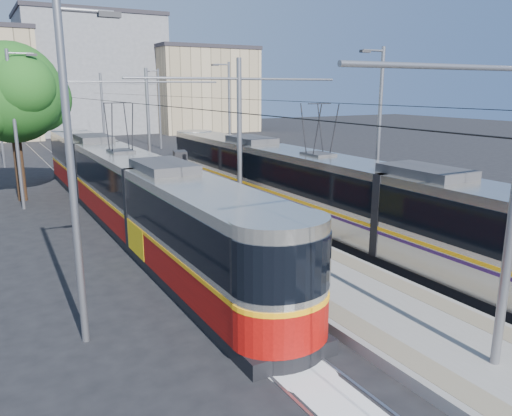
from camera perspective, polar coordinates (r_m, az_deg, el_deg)
ground at (r=15.00m, az=12.79°, el=-11.01°), size 160.00×160.00×0.00m
platform at (r=29.18m, az=-10.05°, el=1.49°), size 4.00×50.00×0.30m
tactile_strip_left at (r=28.71m, az=-12.79°, el=1.49°), size 0.70×50.00×0.01m
tactile_strip_right at (r=29.64m, az=-7.42°, el=2.09°), size 0.70×50.00×0.01m
rails at (r=29.21m, az=-10.04°, el=1.24°), size 8.71×70.00×0.03m
track_arrow at (r=10.94m, az=8.98°, el=-20.81°), size 1.20×5.00×0.01m
tram_left at (r=23.88m, az=-14.94°, el=2.39°), size 2.43×29.26×5.50m
tram_right at (r=22.20m, az=6.99°, el=2.31°), size 2.43×29.96×5.50m
catenary at (r=25.93m, az=-8.31°, el=9.84°), size 9.20×70.00×7.00m
street_lamps at (r=32.42m, az=-12.76°, el=9.77°), size 15.18×38.22×8.00m
shelter at (r=27.40m, az=-8.60°, el=3.94°), size 0.98×1.30×2.55m
tree at (r=30.54m, az=-25.54°, el=11.62°), size 5.90×5.45×8.57m
building_centre at (r=75.57m, az=-18.26°, el=14.32°), size 18.36×14.28×15.96m
building_right at (r=74.04m, az=-6.22°, el=13.32°), size 14.28×10.20×11.81m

